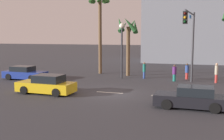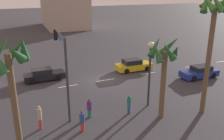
% 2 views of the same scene
% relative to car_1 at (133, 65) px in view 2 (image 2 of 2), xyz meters
% --- Properties ---
extents(ground_plane, '(220.00, 220.00, 0.00)m').
position_rel_car_1_xyz_m(ground_plane, '(4.72, 1.76, -0.67)').
color(ground_plane, '#333338').
extents(lane_stripe_0, '(1.83, 0.14, 0.01)m').
position_rel_car_1_xyz_m(lane_stripe_0, '(-13.28, 1.76, -0.67)').
color(lane_stripe_0, silver).
rests_on(lane_stripe_0, ground_plane).
extents(lane_stripe_1, '(1.97, 0.14, 0.01)m').
position_rel_car_1_xyz_m(lane_stripe_1, '(-7.80, 1.76, -0.67)').
color(lane_stripe_1, silver).
rests_on(lane_stripe_1, ground_plane).
extents(lane_stripe_2, '(2.10, 0.14, 0.01)m').
position_rel_car_1_xyz_m(lane_stripe_2, '(-1.15, 1.76, -0.67)').
color(lane_stripe_2, silver).
rests_on(lane_stripe_2, ground_plane).
extents(lane_stripe_3, '(2.17, 0.14, 0.01)m').
position_rel_car_1_xyz_m(lane_stripe_3, '(4.58, 1.76, -0.67)').
color(lane_stripe_3, silver).
rests_on(lane_stripe_3, ground_plane).
extents(lane_stripe_4, '(2.06, 0.14, 0.01)m').
position_rel_car_1_xyz_m(lane_stripe_4, '(8.90, 1.76, -0.67)').
color(lane_stripe_4, silver).
rests_on(lane_stripe_4, ground_plane).
extents(car_1, '(4.58, 2.02, 1.47)m').
position_rel_car_1_xyz_m(car_1, '(0.00, 0.00, 0.00)').
color(car_1, gold).
rests_on(car_1, ground_plane).
extents(car_2, '(4.53, 2.04, 1.37)m').
position_rel_car_1_xyz_m(car_2, '(-5.76, 5.39, -0.04)').
color(car_2, navy).
rests_on(car_2, ground_plane).
extents(car_3, '(4.46, 1.88, 1.37)m').
position_rel_car_1_xyz_m(car_3, '(10.86, -1.17, -0.04)').
color(car_3, black).
rests_on(car_3, ground_plane).
extents(traffic_signal, '(0.79, 6.07, 6.65)m').
position_rel_car_1_xyz_m(traffic_signal, '(10.44, 6.92, 3.87)').
color(traffic_signal, '#38383D').
rests_on(traffic_signal, ground_plane).
extents(streetlamp, '(0.56, 0.56, 5.74)m').
position_rel_car_1_xyz_m(streetlamp, '(3.55, 9.06, 3.39)').
color(streetlamp, '#2D2D33').
rests_on(streetlamp, ground_plane).
extents(pedestrian_0, '(0.39, 0.39, 1.90)m').
position_rel_car_1_xyz_m(pedestrian_0, '(12.87, 9.10, 0.35)').
color(pedestrian_0, '#BF3833').
rests_on(pedestrian_0, ground_plane).
extents(pedestrian_1, '(0.36, 0.36, 1.72)m').
position_rel_car_1_xyz_m(pedestrian_1, '(5.82, 9.69, 0.24)').
color(pedestrian_1, '#2D478C').
rests_on(pedestrian_1, ground_plane).
extents(pedestrian_2, '(0.42, 0.42, 1.64)m').
position_rel_car_1_xyz_m(pedestrian_2, '(10.12, 10.59, 0.18)').
color(pedestrian_2, '#BF3833').
rests_on(pedestrian_2, ground_plane).
extents(pedestrian_3, '(0.55, 0.55, 1.63)m').
position_rel_car_1_xyz_m(pedestrian_3, '(8.98, 8.91, 0.17)').
color(pedestrian_3, '#1E7266').
rests_on(pedestrian_3, ground_plane).
extents(palm_tree_0, '(2.55, 2.51, 9.84)m').
position_rel_car_1_xyz_m(palm_tree_0, '(0.06, 12.00, 6.98)').
color(palm_tree_0, brown).
rests_on(palm_tree_0, ground_plane).
extents(palm_tree_1, '(2.54, 2.76, 7.63)m').
position_rel_car_1_xyz_m(palm_tree_1, '(14.50, 11.35, 5.10)').
color(palm_tree_1, brown).
rests_on(palm_tree_1, ground_plane).
extents(palm_tree_2, '(2.67, 2.52, 6.59)m').
position_rel_car_1_xyz_m(palm_tree_2, '(3.66, 11.15, 4.14)').
color(palm_tree_2, brown).
rests_on(palm_tree_2, ground_plane).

